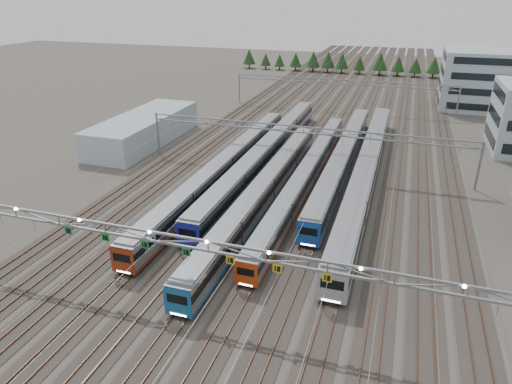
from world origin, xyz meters
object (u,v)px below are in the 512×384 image
(gantry_near, at_px, (207,249))
(gantry_far, at_px, (342,86))
(train_f, at_px, (367,168))
(depot_bldg_north, at_px, (486,80))
(train_b, at_px, (267,152))
(west_shed, at_px, (144,129))
(train_a, at_px, (225,167))
(train_c, at_px, (265,189))
(train_d, at_px, (307,174))
(gantry_mid, at_px, (303,135))
(train_e, at_px, (343,158))

(gantry_near, xyz_separation_m, gantry_far, (0.05, 85.12, -0.70))
(train_f, height_order, depot_bldg_north, depot_bldg_north)
(train_b, bearing_deg, train_f, -9.09)
(west_shed, bearing_deg, train_a, -30.24)
(train_c, bearing_deg, gantry_near, -85.07)
(train_d, relative_size, gantry_near, 1.06)
(train_f, height_order, gantry_far, gantry_far)
(train_f, height_order, gantry_near, gantry_near)
(train_b, relative_size, gantry_near, 1.15)
(train_a, distance_m, west_shed, 26.89)
(train_d, relative_size, west_shed, 1.99)
(train_d, bearing_deg, gantry_mid, 109.75)
(train_c, height_order, train_f, train_f)
(train_a, bearing_deg, train_b, 63.77)
(train_b, xyz_separation_m, west_shed, (-27.73, 4.40, 0.46))
(train_b, bearing_deg, gantry_mid, -9.80)
(train_d, distance_m, gantry_far, 51.51)
(train_e, height_order, depot_bldg_north, depot_bldg_north)
(train_a, height_order, gantry_near, gantry_near)
(train_a, relative_size, train_d, 1.01)
(train_e, height_order, gantry_far, gantry_far)
(gantry_far, bearing_deg, gantry_mid, -90.00)
(train_d, xyz_separation_m, train_e, (4.50, 8.85, 0.24))
(gantry_far, bearing_deg, gantry_near, -90.03)
(train_a, height_order, train_c, train_a)
(train_b, bearing_deg, train_d, -39.55)
(train_b, distance_m, gantry_mid, 7.99)
(gantry_near, relative_size, gantry_far, 1.00)
(train_a, height_order, depot_bldg_north, depot_bldg_north)
(train_c, height_order, gantry_mid, gantry_mid)
(train_a, distance_m, gantry_near, 34.40)
(train_d, height_order, train_f, train_f)
(gantry_far, bearing_deg, west_shed, -131.17)
(train_e, bearing_deg, train_f, -43.67)
(train_c, bearing_deg, train_e, 62.33)
(train_f, bearing_deg, gantry_near, -106.39)
(train_a, distance_m, train_c, 11.17)
(gantry_near, height_order, west_shed, gantry_near)
(train_f, bearing_deg, train_c, -136.38)
(train_d, distance_m, gantry_near, 34.32)
(gantry_mid, bearing_deg, train_d, -70.25)
(west_shed, bearing_deg, gantry_far, 48.83)
(train_b, bearing_deg, train_c, -74.05)
(gantry_far, bearing_deg, depot_bldg_north, 22.09)
(gantry_mid, distance_m, west_shed, 35.11)
(train_a, xyz_separation_m, train_c, (9.00, -6.61, -0.01))
(train_d, height_order, gantry_near, gantry_near)
(train_f, xyz_separation_m, gantry_far, (-11.25, 46.71, 4.07))
(train_b, xyz_separation_m, train_f, (18.00, -2.88, 0.04))
(train_e, bearing_deg, west_shed, 175.85)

